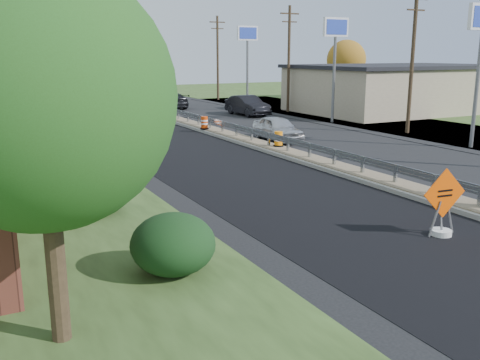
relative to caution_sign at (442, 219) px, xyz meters
name	(u,v)px	position (x,y,z in m)	size (l,w,h in m)	color
ground	(362,177)	(2.96, 7.06, -0.52)	(140.00, 140.00, 0.00)	black
milled_overlay	(183,150)	(-1.44, 17.06, -0.51)	(7.20, 120.00, 0.01)	black
median	(269,147)	(2.96, 15.06, -0.41)	(1.60, 55.00, 0.23)	gray
guardrail	(260,134)	(2.96, 16.06, 0.21)	(0.10, 46.15, 0.72)	silver
retail_building_near	(398,88)	(23.95, 27.06, 1.64)	(18.50, 12.50, 4.27)	tan
pylon_sign_mid	(335,37)	(13.46, 23.06, 5.96)	(2.20, 0.30, 7.90)	slate
pylon_sign_north	(247,41)	(13.46, 37.06, 5.96)	(2.20, 0.30, 7.90)	slate
utility_pole_smid	(412,59)	(14.46, 16.06, 4.41)	(1.90, 0.26, 9.40)	#473523
utility_pole_nmid	(289,57)	(14.46, 31.06, 4.41)	(1.90, 0.26, 9.40)	#473523
utility_pole_north	(218,56)	(14.46, 46.06, 4.41)	(1.90, 0.26, 9.40)	#473523
hedge_south	(173,244)	(-8.04, 1.06, 0.24)	(2.09, 2.09, 1.52)	black
hedge_mid	(96,191)	(-8.54, 7.06, 0.24)	(2.09, 2.09, 1.52)	black
hedge_north	(76,159)	(-8.04, 13.06, 0.24)	(2.09, 2.09, 1.52)	black
tree_near_green	(42,98)	(-11.04, -0.94, 4.02)	(4.62, 4.62, 6.86)	#473523
tree_near_red	(9,62)	(-10.04, 17.06, 4.34)	(4.95, 4.95, 7.35)	#473523
tree_far_yellow	(346,60)	(28.96, 41.06, 4.02)	(4.62, 4.62, 6.86)	#473523
caution_sign	(442,219)	(0.00, 0.00, 0.00)	(1.48, 0.62, 2.04)	white
barrel_median_mid	(278,139)	(3.23, 14.46, 0.11)	(0.56, 0.56, 0.83)	black
barrel_median_far	(204,123)	(2.41, 22.76, 0.12)	(0.58, 0.58, 0.86)	black
barrel_shoulder_far	(246,107)	(11.31, 33.41, -0.12)	(0.56, 0.56, 0.83)	black
car_silver	(278,128)	(5.01, 17.43, 0.23)	(1.78, 4.42, 1.51)	#BBBCC1
car_dark_mid	(247,105)	(9.96, 30.55, 0.34)	(1.81, 5.19, 1.71)	black
car_dark_far	(171,101)	(6.21, 39.42, 0.23)	(2.10, 5.17, 1.50)	black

